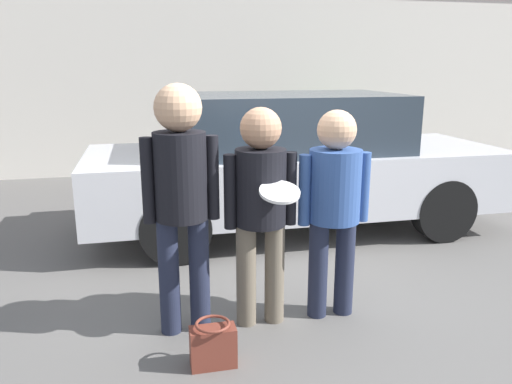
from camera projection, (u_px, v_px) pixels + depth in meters
name	position (u px, v px, depth m)	size (l,w,h in m)	color
ground_plane	(286.00, 302.00, 4.18)	(56.00, 56.00, 0.00)	#5B5956
storefront_building	(201.00, 73.00, 9.03)	(24.00, 0.22, 3.52)	silver
person_left	(181.00, 187.00, 3.47)	(0.54, 0.37, 1.81)	#1E2338
person_middle_with_frisbee	(261.00, 199.00, 3.62)	(0.54, 0.59, 1.64)	#665B4C
person_right	(334.00, 197.00, 3.75)	(0.56, 0.39, 1.62)	#1E2338
parked_car_near	(294.00, 163.00, 5.88)	(4.80, 1.79, 1.61)	silver
shrub	(316.00, 146.00, 9.14)	(1.00, 1.00, 1.00)	#387A3D
handbag	(213.00, 345.00, 3.25)	(0.30, 0.23, 0.32)	brown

